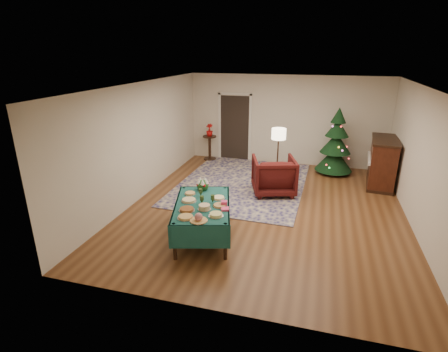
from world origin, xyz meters
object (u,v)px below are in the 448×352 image
(armchair, at_px, (274,174))
(floor_lamp, at_px, (279,137))
(gift_box, at_px, (224,203))
(potted_plant, at_px, (210,133))
(christmas_tree, at_px, (336,144))
(buffet_table, at_px, (202,210))
(piano, at_px, (382,163))
(side_table, at_px, (210,148))

(armchair, xyz_separation_m, floor_lamp, (0.00, 0.62, 0.77))
(gift_box, bearing_deg, potted_plant, 110.91)
(armchair, relative_size, christmas_tree, 0.54)
(buffet_table, xyz_separation_m, potted_plant, (-1.41, 4.81, 0.34))
(gift_box, distance_m, floor_lamp, 3.20)
(armchair, xyz_separation_m, piano, (2.64, 1.34, 0.10))
(gift_box, xyz_separation_m, christmas_tree, (2.03, 4.48, 0.13))
(armchair, bearing_deg, christmas_tree, -143.40)
(side_table, bearing_deg, piano, -10.77)
(christmas_tree, bearing_deg, gift_box, -114.43)
(armchair, height_order, floor_lamp, floor_lamp)
(side_table, distance_m, christmas_tree, 3.90)
(gift_box, bearing_deg, side_table, 110.91)
(buffet_table, distance_m, floor_lamp, 3.36)
(side_table, bearing_deg, floor_lamp, -35.04)
(side_table, bearing_deg, christmas_tree, -4.44)
(floor_lamp, bearing_deg, side_table, 144.96)
(potted_plant, bearing_deg, buffet_table, -73.67)
(floor_lamp, xyz_separation_m, side_table, (-2.40, 1.68, -0.90))
(armchair, relative_size, piano, 0.68)
(floor_lamp, distance_m, potted_plant, 2.95)
(side_table, height_order, piano, piano)
(buffet_table, bearing_deg, potted_plant, 106.33)
(gift_box, xyz_separation_m, piano, (3.21, 3.82, -0.12))
(side_table, bearing_deg, gift_box, -69.09)
(floor_lamp, xyz_separation_m, potted_plant, (-2.40, 1.68, -0.39))
(floor_lamp, bearing_deg, buffet_table, -107.58)
(floor_lamp, distance_m, piano, 2.82)
(gift_box, relative_size, piano, 0.07)
(potted_plant, distance_m, piano, 5.13)
(gift_box, bearing_deg, armchair, 77.07)
(floor_lamp, distance_m, side_table, 3.06)
(christmas_tree, bearing_deg, floor_lamp, -136.68)
(armchair, xyz_separation_m, side_table, (-2.40, 2.30, -0.13))
(armchair, relative_size, floor_lamp, 0.68)
(armchair, bearing_deg, gift_box, 59.91)
(side_table, distance_m, piano, 5.13)
(gift_box, height_order, side_table, side_table)
(buffet_table, height_order, christmas_tree, christmas_tree)
(buffet_table, relative_size, side_table, 2.52)
(buffet_table, distance_m, side_table, 5.01)
(buffet_table, relative_size, piano, 1.31)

